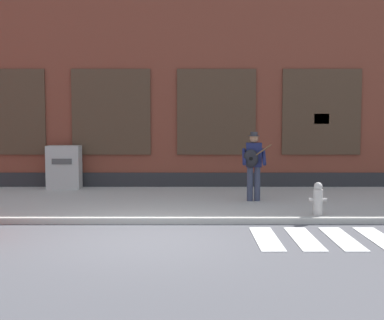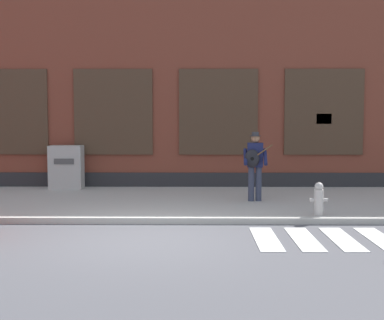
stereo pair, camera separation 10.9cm
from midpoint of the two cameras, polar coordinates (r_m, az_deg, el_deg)
The scene contains 6 objects.
ground_plane at distance 9.67m, azimuth -5.26°, elevation -8.55°, with size 160.00×160.00×0.00m, color #4C4C51.
sidewalk at distance 13.49m, azimuth -3.72°, elevation -4.50°, with size 28.00×4.97×0.13m.
building_backdrop at distance 17.84m, azimuth -2.83°, elevation 8.84°, with size 28.00×4.06×7.04m.
busker at distance 13.18m, azimuth 6.38°, elevation -0.21°, with size 0.71×0.55×1.70m.
utility_box at distance 15.84m, azimuth -13.63°, elevation -0.75°, with size 0.94×0.54×1.25m.
fire_hydrant at distance 11.58m, azimuth 13.07°, elevation -4.07°, with size 0.38×0.20×0.70m.
Camera 1 is at (0.83, -9.38, 2.20)m, focal length 50.00 mm.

